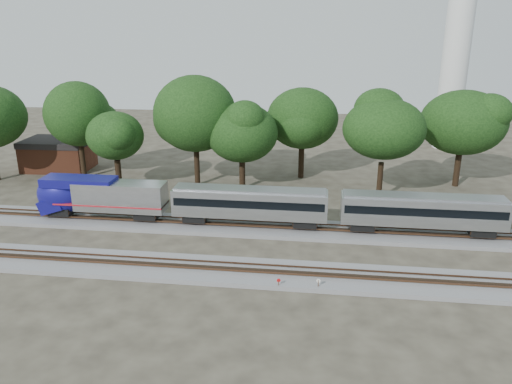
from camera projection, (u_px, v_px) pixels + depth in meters
The scene contains 14 objects.
ground at pixel (220, 252), 47.31m from camera, with size 160.00×160.00×0.00m, color #383328.
track_far at pixel (231, 226), 52.88m from camera, with size 160.00×5.00×0.73m.
track_near at pixel (211, 270), 43.48m from camera, with size 160.00×5.00×0.73m.
switch_stand_red at pixel (279, 283), 40.44m from camera, with size 0.32×0.08×1.01m.
switch_stand_white at pixel (318, 283), 40.26m from camera, with size 0.34×0.06×1.09m.
switch_lever at pixel (264, 283), 41.43m from camera, with size 0.50×0.30×0.30m, color #512D19.
brick_building at pixel (58, 154), 73.96m from camera, with size 9.64×6.97×4.52m.
tree_1 at pixel (77, 114), 67.58m from camera, with size 9.16×9.16×12.92m.
tree_2 at pixel (115, 136), 63.81m from camera, with size 7.14×7.14×10.07m.
tree_3 at pixel (195, 114), 64.20m from camera, with size 9.77×9.77×13.78m.
tree_4 at pixel (242, 133), 63.30m from camera, with size 7.60×7.60×10.71m.
tree_5 at pixel (302, 119), 67.85m from camera, with size 8.53×8.53×12.03m.
tree_6 at pixel (384, 129), 58.59m from camera, with size 9.04×9.04×12.74m.
tree_7 at pixel (463, 123), 64.15m from camera, with size 8.69×8.69×12.26m.
Camera 1 is at (8.92, -42.21, 20.51)m, focal length 35.00 mm.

